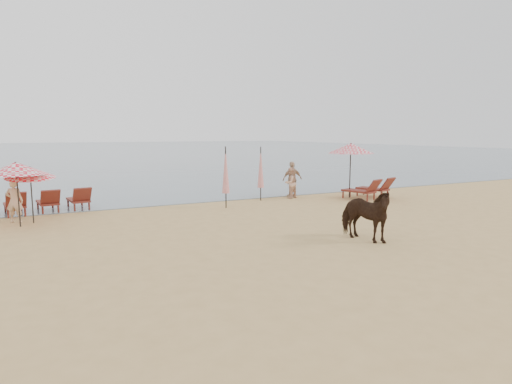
# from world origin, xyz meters

# --- Properties ---
(ground) EXTENTS (120.00, 120.00, 0.00)m
(ground) POSITION_xyz_m (0.00, 0.00, 0.00)
(ground) COLOR tan
(ground) RESTS_ON ground
(sea) EXTENTS (160.00, 140.00, 0.06)m
(sea) POSITION_xyz_m (0.00, 80.00, 0.00)
(sea) COLOR #51606B
(sea) RESTS_ON ground
(lounger_cluster_left) EXTENTS (4.37, 2.30, 0.66)m
(lounger_cluster_left) POSITION_xyz_m (-7.04, 10.45, 0.46)
(lounger_cluster_left) COLOR maroon
(lounger_cluster_left) RESTS_ON ground
(lounger_cluster_right) EXTENTS (2.35, 2.30, 0.69)m
(lounger_cluster_right) POSITION_xyz_m (7.54, 7.65, 0.48)
(lounger_cluster_right) COLOR maroon
(lounger_cluster_right) RESTS_ON ground
(umbrella_open_left_a) EXTENTS (1.93, 1.93, 2.20)m
(umbrella_open_left_a) POSITION_xyz_m (-7.39, 8.04, 1.97)
(umbrella_open_left_a) COLOR black
(umbrella_open_left_a) RESTS_ON ground
(umbrella_open_left_b) EXTENTS (1.63, 1.66, 2.07)m
(umbrella_open_left_b) POSITION_xyz_m (-7.00, 8.51, 1.79)
(umbrella_open_left_b) COLOR black
(umbrella_open_left_b) RESTS_ON ground
(umbrella_open_right) EXTENTS (2.19, 2.19, 2.67)m
(umbrella_open_right) POSITION_xyz_m (6.82, 8.31, 2.41)
(umbrella_open_right) COLOR black
(umbrella_open_right) RESTS_ON ground
(umbrella_closed_left) EXTENTS (0.32, 0.32, 2.59)m
(umbrella_closed_left) POSITION_xyz_m (0.25, 8.31, 1.59)
(umbrella_closed_left) COLOR black
(umbrella_closed_left) RESTS_ON ground
(umbrella_closed_right) EXTENTS (0.31, 0.31, 2.51)m
(umbrella_closed_right) POSITION_xyz_m (2.48, 9.42, 1.55)
(umbrella_closed_right) COLOR black
(umbrella_closed_right) RESTS_ON ground
(cow) EXTENTS (1.27, 1.99, 1.56)m
(cow) POSITION_xyz_m (1.68, 1.33, 0.78)
(cow) COLOR black
(cow) RESTS_ON ground
(beachgoer_left) EXTENTS (0.64, 0.52, 1.53)m
(beachgoer_left) POSITION_xyz_m (-7.56, 8.92, 0.77)
(beachgoer_left) COLOR tan
(beachgoer_left) RESTS_ON ground
(beachgoer_right_a) EXTENTS (0.87, 0.77, 1.49)m
(beachgoer_right_a) POSITION_xyz_m (4.12, 9.45, 0.74)
(beachgoer_right_a) COLOR #E1AB8C
(beachgoer_right_a) RESTS_ON ground
(beachgoer_right_b) EXTENTS (1.06, 0.53, 1.75)m
(beachgoer_right_b) POSITION_xyz_m (4.43, 9.79, 0.87)
(beachgoer_right_b) COLOR tan
(beachgoer_right_b) RESTS_ON ground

